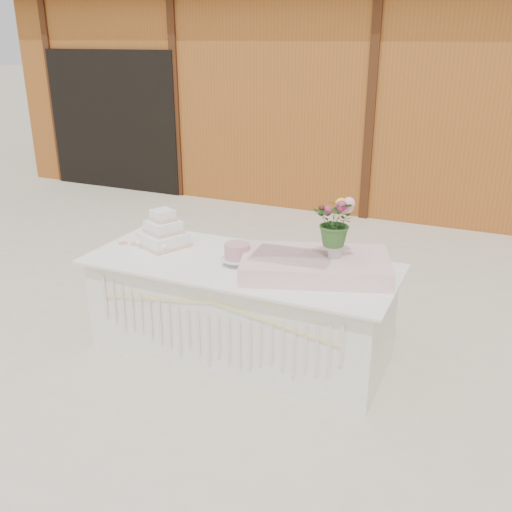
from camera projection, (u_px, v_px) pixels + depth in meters
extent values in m
plane|color=beige|center=(241.00, 351.00, 4.64)|extent=(80.00, 80.00, 0.00)
cube|color=#9B4F20|center=(400.00, 95.00, 9.20)|extent=(12.00, 4.00, 3.00)
cube|color=black|center=(113.00, 121.00, 9.23)|extent=(2.40, 0.08, 2.20)
cube|color=white|center=(240.00, 309.00, 4.50)|extent=(2.28, 0.88, 0.75)
cube|color=white|center=(240.00, 264.00, 4.36)|extent=(2.40, 1.00, 0.02)
cube|color=white|center=(164.00, 239.00, 4.69)|extent=(0.44, 0.44, 0.11)
cube|color=beige|center=(164.00, 243.00, 4.71)|extent=(0.45, 0.45, 0.03)
cube|color=white|center=(163.00, 227.00, 4.65)|extent=(0.31, 0.31, 0.10)
cube|color=beige|center=(164.00, 230.00, 4.67)|extent=(0.33, 0.33, 0.03)
cube|color=white|center=(163.00, 215.00, 4.62)|extent=(0.21, 0.21, 0.09)
cube|color=beige|center=(163.00, 218.00, 4.63)|extent=(0.22, 0.22, 0.03)
cylinder|color=silver|center=(237.00, 265.00, 4.30)|extent=(0.21, 0.21, 0.01)
cylinder|color=silver|center=(237.00, 262.00, 4.29)|extent=(0.06, 0.06, 0.04)
cylinder|color=silver|center=(237.00, 259.00, 4.28)|extent=(0.24, 0.24, 0.01)
cylinder|color=#C58E8F|center=(237.00, 251.00, 4.26)|extent=(0.19, 0.19, 0.11)
cube|color=#FFCDCD|center=(315.00, 265.00, 4.14)|extent=(1.20, 0.92, 0.13)
cylinder|color=#A4A5A9|center=(335.00, 248.00, 4.08)|extent=(0.10, 0.10, 0.14)
imported|color=#2F5A24|center=(337.00, 215.00, 3.99)|extent=(0.33, 0.29, 0.36)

